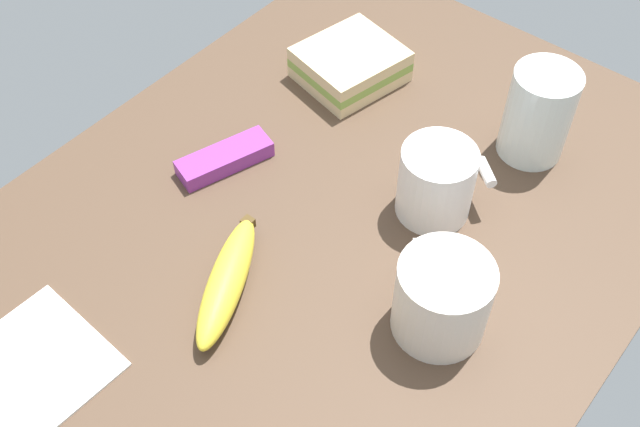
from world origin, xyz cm
name	(u,v)px	position (x,y,z in cm)	size (l,w,h in cm)	color
tabletop	(320,237)	(0.00, 0.00, 1.00)	(90.00, 64.00, 2.00)	#4C3828
coffee_mug_black	(437,182)	(-10.39, 7.57, 6.47)	(10.03, 9.36, 8.66)	white
coffee_mug_milky	(442,298)	(1.67, 16.29, 6.56)	(11.11, 10.71, 8.86)	silver
sandwich_side	(350,65)	(-22.04, -13.13, 4.20)	(13.94, 13.02, 4.40)	beige
glass_of_milk	(537,119)	(-25.37, 11.17, 6.88)	(7.64, 7.64, 11.29)	silver
banana	(227,281)	(11.96, -2.26, 3.80)	(16.08, 10.52, 3.60)	yellow
snack_bar	(225,158)	(-0.70, -14.85, 3.00)	(11.19, 3.67, 2.00)	purple
paper_napkin	(30,369)	(30.30, -10.52, 2.15)	(13.44, 13.44, 0.30)	white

